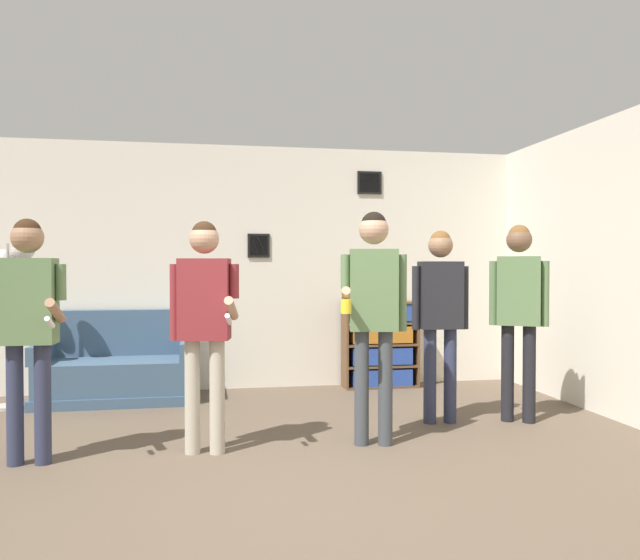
{
  "coord_description": "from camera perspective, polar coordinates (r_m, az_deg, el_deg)",
  "views": [
    {
      "loc": [
        -0.51,
        -3.35,
        1.35
      ],
      "look_at": [
        0.42,
        1.81,
        1.24
      ],
      "focal_mm": 35.0,
      "sensor_mm": 36.0,
      "label": 1
    }
  ],
  "objects": [
    {
      "name": "wall_back",
      "position": [
        7.01,
        -6.06,
        1.17
      ],
      "size": [
        8.44,
        0.08,
        2.7
      ],
      "color": "silver",
      "rests_on": "ground_plane"
    },
    {
      "name": "person_player_foreground_center",
      "position": [
        4.58,
        -10.53,
        -2.79
      ],
      "size": [
        0.49,
        0.51,
        1.68
      ],
      "color": "#B7AD99",
      "rests_on": "ground_plane"
    },
    {
      "name": "person_spectator_far_right",
      "position": [
        5.69,
        17.71,
        -1.79
      ],
      "size": [
        0.44,
        0.35,
        1.72
      ],
      "color": "black",
      "rests_on": "ground_plane"
    },
    {
      "name": "ground_plane",
      "position": [
        3.64,
        -1.59,
        -20.56
      ],
      "size": [
        20.0,
        20.0,
        0.0
      ],
      "primitive_type": "plane",
      "color": "brown"
    },
    {
      "name": "person_player_foreground_left",
      "position": [
        4.69,
        -25.15,
        -2.8
      ],
      "size": [
        0.5,
        0.46,
        1.68
      ],
      "color": "#2D334C",
      "rests_on": "ground_plane"
    },
    {
      "name": "person_spectator_near_bookshelf",
      "position": [
        5.49,
        10.94,
        -2.27
      ],
      "size": [
        0.5,
        0.23,
        1.67
      ],
      "color": "#2D334C",
      "rests_on": "ground_plane"
    },
    {
      "name": "person_watcher_holding_cup",
      "position": [
        4.73,
        4.92,
        -1.86
      ],
      "size": [
        0.55,
        0.41,
        1.77
      ],
      "color": "#3D4247",
      "rests_on": "ground_plane"
    },
    {
      "name": "floor_lamp",
      "position": [
        6.64,
        -26.65,
        0.52
      ],
      "size": [
        0.42,
        0.45,
        1.62
      ],
      "color": "#ADA89E",
      "rests_on": "ground_plane"
    },
    {
      "name": "couch",
      "position": [
        6.73,
        -18.08,
        -7.9
      ],
      "size": [
        1.52,
        0.8,
        0.9
      ],
      "color": "#3D5670",
      "rests_on": "ground_plane"
    },
    {
      "name": "wall_right",
      "position": [
        6.26,
        24.38,
        1.06
      ],
      "size": [
        0.06,
        6.02,
        2.7
      ],
      "color": "silver",
      "rests_on": "ground_plane"
    },
    {
      "name": "bookshelf",
      "position": [
        7.09,
        5.52,
        -5.88
      ],
      "size": [
        0.84,
        0.3,
        0.96
      ],
      "color": "brown",
      "rests_on": "ground_plane"
    }
  ]
}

